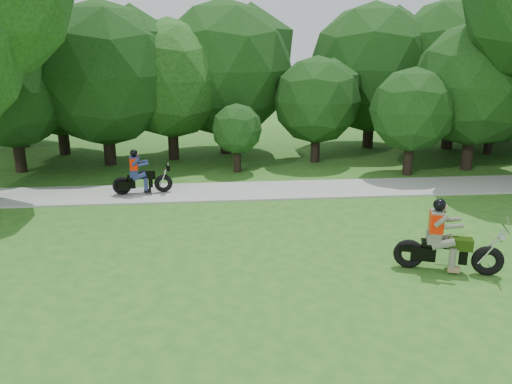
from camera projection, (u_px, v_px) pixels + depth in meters
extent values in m
plane|color=#26621C|center=(350.00, 308.00, 9.30)|extent=(100.00, 100.00, 0.00)
cube|color=gray|center=(284.00, 190.00, 16.94)|extent=(60.00, 2.20, 0.06)
cylinder|color=black|center=(368.00, 129.00, 24.18)|extent=(0.50, 0.50, 1.80)
sphere|color=#13340F|center=(372.00, 68.00, 23.39)|extent=(6.03, 6.03, 6.03)
cylinder|color=black|center=(237.00, 159.00, 19.41)|extent=(0.30, 0.30, 1.05)
sphere|color=#13340F|center=(237.00, 129.00, 19.09)|extent=(1.96, 1.96, 1.96)
cylinder|color=black|center=(173.00, 139.00, 21.59)|extent=(0.45, 0.45, 1.80)
sphere|color=#1C3E11|center=(170.00, 79.00, 20.89)|extent=(5.00, 5.00, 5.00)
cylinder|color=black|center=(315.00, 145.00, 21.12)|extent=(0.38, 0.38, 1.42)
sphere|color=#13340F|center=(317.00, 100.00, 20.59)|extent=(3.62, 3.62, 3.62)
cylinder|color=black|center=(468.00, 148.00, 19.69)|extent=(0.44, 0.44, 1.78)
sphere|color=#13340F|center=(476.00, 85.00, 19.01)|extent=(4.78, 4.78, 4.78)
cylinder|color=black|center=(109.00, 143.00, 20.57)|extent=(0.49, 0.49, 1.80)
sphere|color=#13340F|center=(104.00, 75.00, 19.81)|extent=(5.73, 5.73, 5.73)
cylinder|color=black|center=(408.00, 156.00, 18.93)|extent=(0.36, 0.36, 1.44)
sphere|color=#13340F|center=(412.00, 110.00, 18.45)|extent=(3.15, 3.15, 3.15)
cylinder|color=black|center=(488.00, 143.00, 22.75)|extent=(0.36, 0.36, 1.00)
sphere|color=#1C3E11|center=(493.00, 109.00, 22.33)|extent=(3.19, 3.19, 3.19)
cylinder|color=black|center=(22.00, 129.00, 24.27)|extent=(0.52, 0.52, 1.80)
sphere|color=#13340F|center=(13.00, 66.00, 23.45)|extent=(6.42, 6.42, 6.42)
cylinder|color=black|center=(492.00, 123.00, 26.31)|extent=(0.52, 0.52, 1.80)
sphere|color=#13340F|center=(500.00, 65.00, 25.49)|extent=(6.35, 6.35, 6.35)
cylinder|color=black|center=(226.00, 134.00, 22.84)|extent=(0.50, 0.50, 1.80)
sphere|color=#13340F|center=(225.00, 70.00, 22.05)|extent=(6.03, 6.03, 6.03)
cylinder|color=black|center=(19.00, 150.00, 19.32)|extent=(0.42, 0.42, 1.72)
sphere|color=#13340F|center=(11.00, 89.00, 18.68)|extent=(4.50, 4.50, 4.50)
cylinder|color=black|center=(63.00, 135.00, 22.58)|extent=(0.48, 0.48, 1.80)
sphere|color=#13340F|center=(57.00, 74.00, 21.83)|extent=(5.53, 5.53, 5.53)
cylinder|color=black|center=(448.00, 130.00, 23.90)|extent=(0.52, 0.52, 1.80)
sphere|color=#13340F|center=(455.00, 66.00, 23.08)|extent=(6.36, 6.36, 6.36)
torus|color=black|center=(409.00, 254.00, 10.91)|extent=(0.69, 0.40, 0.66)
torus|color=black|center=(488.00, 261.00, 10.54)|extent=(0.69, 0.40, 0.66)
cube|color=black|center=(438.00, 254.00, 10.75)|extent=(1.16, 0.60, 0.30)
cube|color=silver|center=(446.00, 255.00, 10.72)|extent=(0.53, 0.45, 0.38)
cube|color=black|center=(460.00, 244.00, 10.58)|extent=(0.56, 0.43, 0.25)
cube|color=black|center=(433.00, 243.00, 10.72)|extent=(0.56, 0.45, 0.09)
cylinder|color=silver|center=(491.00, 246.00, 10.44)|extent=(0.49, 0.21, 0.78)
cylinder|color=silver|center=(506.00, 229.00, 10.28)|extent=(0.23, 0.58, 0.03)
cube|color=#535848|center=(434.00, 237.00, 10.68)|extent=(0.39, 0.43, 0.23)
cube|color=#535848|center=(436.00, 223.00, 10.58)|extent=(0.36, 0.45, 0.53)
cube|color=red|center=(436.00, 222.00, 10.58)|extent=(0.40, 0.50, 0.41)
sphere|color=black|center=(440.00, 205.00, 10.47)|extent=(0.26, 0.26, 0.26)
torus|color=black|center=(122.00, 186.00, 16.20)|extent=(0.62, 0.25, 0.60)
torus|color=black|center=(164.00, 183.00, 16.50)|extent=(0.62, 0.25, 0.60)
cube|color=black|center=(138.00, 184.00, 16.30)|extent=(0.98, 0.33, 0.28)
cube|color=silver|center=(142.00, 183.00, 16.33)|extent=(0.45, 0.35, 0.34)
cube|color=black|center=(148.00, 175.00, 16.31)|extent=(0.48, 0.32, 0.22)
cube|color=black|center=(134.00, 177.00, 16.22)|extent=(0.48, 0.33, 0.09)
cylinder|color=silver|center=(164.00, 174.00, 16.42)|extent=(0.34, 0.08, 0.77)
cylinder|color=silver|center=(168.00, 163.00, 16.35)|extent=(0.11, 0.55, 0.03)
cube|color=black|center=(123.00, 186.00, 16.02)|extent=(0.37, 0.15, 0.29)
cube|color=black|center=(123.00, 183.00, 16.38)|extent=(0.37, 0.15, 0.29)
cube|color=#1D294E|center=(134.00, 173.00, 16.18)|extent=(0.30, 0.36, 0.21)
cube|color=#1D294E|center=(134.00, 164.00, 16.10)|extent=(0.27, 0.39, 0.48)
cube|color=red|center=(134.00, 164.00, 16.10)|extent=(0.30, 0.43, 0.38)
sphere|color=black|center=(134.00, 153.00, 16.01)|extent=(0.24, 0.24, 0.24)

